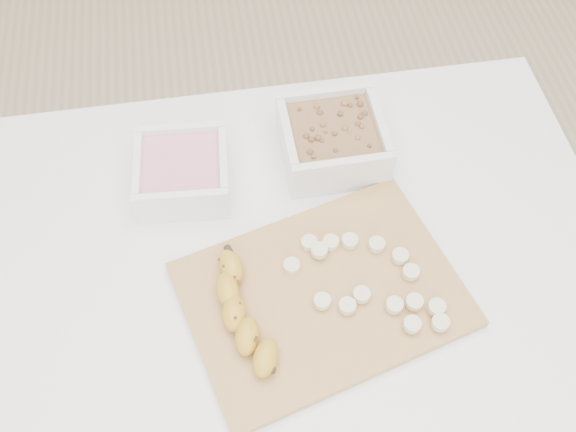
{
  "coord_description": "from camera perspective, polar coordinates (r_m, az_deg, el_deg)",
  "views": [
    {
      "loc": [
        -0.08,
        -0.47,
        1.59
      ],
      "look_at": [
        0.0,
        0.03,
        0.81
      ],
      "focal_mm": 40.0,
      "sensor_mm": 36.0,
      "label": 1
    }
  ],
  "objects": [
    {
      "name": "ground",
      "position": [
        1.66,
        0.17,
        -16.28
      ],
      "size": [
        3.5,
        3.5,
        0.0
      ],
      "primitive_type": "plane",
      "color": "#C6AD89",
      "rests_on": "ground"
    },
    {
      "name": "table",
      "position": [
        1.05,
        0.26,
        -5.98
      ],
      "size": [
        1.0,
        0.7,
        0.75
      ],
      "color": "white",
      "rests_on": "ground"
    },
    {
      "name": "bowl_yogurt",
      "position": [
        1.03,
        -9.33,
        3.9
      ],
      "size": [
        0.15,
        0.15,
        0.07
      ],
      "color": "white",
      "rests_on": "table"
    },
    {
      "name": "bowl_granola",
      "position": [
        1.05,
        4.0,
        6.83
      ],
      "size": [
        0.16,
        0.16,
        0.08
      ],
      "color": "white",
      "rests_on": "table"
    },
    {
      "name": "cutting_board",
      "position": [
        0.93,
        3.07,
        -6.98
      ],
      "size": [
        0.44,
        0.36,
        0.01
      ],
      "primitive_type": "cube",
      "rotation": [
        0.0,
        0.0,
        0.26
      ],
      "color": "tan",
      "rests_on": "table"
    },
    {
      "name": "banana",
      "position": [
        0.89,
        -3.91,
        -8.74
      ],
      "size": [
        0.05,
        0.19,
        0.03
      ],
      "primitive_type": null,
      "rotation": [
        0.0,
        0.0,
        0.0
      ],
      "color": "gold",
      "rests_on": "cutting_board"
    },
    {
      "name": "banana_slices",
      "position": [
        0.93,
        7.22,
        -5.58
      ],
      "size": [
        0.21,
        0.18,
        0.02
      ],
      "color": "beige",
      "rests_on": "cutting_board"
    }
  ]
}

